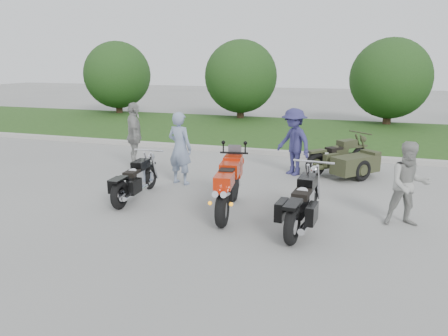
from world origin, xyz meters
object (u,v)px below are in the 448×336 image
(sportbike_red, at_px, (228,184))
(person_grey, at_px, (409,184))
(cruiser_sidecar, at_px, (347,161))
(person_denim, at_px, (294,142))
(person_back, at_px, (135,136))
(person_stripe, at_px, (180,148))
(cruiser_left, at_px, (134,182))
(cruiser_right, at_px, (303,205))

(sportbike_red, height_order, person_grey, person_grey)
(cruiser_sidecar, bearing_deg, person_denim, -130.72)
(person_back, bearing_deg, cruiser_sidecar, -112.45)
(cruiser_sidecar, height_order, person_stripe, person_stripe)
(person_denim, bearing_deg, person_stripe, -106.93)
(person_stripe, bearing_deg, sportbike_red, 148.52)
(cruiser_left, height_order, cruiser_right, cruiser_right)
(cruiser_right, relative_size, person_denim, 1.32)
(cruiser_right, distance_m, person_stripe, 3.98)
(person_back, bearing_deg, cruiser_left, 176.55)
(cruiser_sidecar, xyz_separation_m, person_stripe, (-3.95, -1.98, 0.49))
(person_stripe, distance_m, person_grey, 5.34)
(cruiser_right, xyz_separation_m, person_denim, (-0.80, 3.87, 0.43))
(person_denim, bearing_deg, sportbike_red, -63.45)
(person_stripe, height_order, person_grey, person_stripe)
(sportbike_red, relative_size, cruiser_sidecar, 1.05)
(person_back, bearing_deg, sportbike_red, -159.20)
(cruiser_right, distance_m, person_grey, 2.03)
(cruiser_sidecar, bearing_deg, person_back, -130.01)
(person_stripe, bearing_deg, cruiser_left, 85.62)
(cruiser_right, bearing_deg, cruiser_left, 175.30)
(cruiser_right, distance_m, cruiser_sidecar, 4.13)
(sportbike_red, relative_size, person_grey, 1.39)
(sportbike_red, xyz_separation_m, cruiser_left, (-2.27, 0.25, -0.21))
(cruiser_right, distance_m, person_denim, 3.98)
(cruiser_sidecar, xyz_separation_m, person_grey, (1.23, -3.28, 0.38))
(person_grey, xyz_separation_m, person_denim, (-2.63, 3.07, 0.10))
(sportbike_red, height_order, person_denim, person_denim)
(person_stripe, relative_size, person_denim, 1.01)
(sportbike_red, bearing_deg, cruiser_sidecar, 51.75)
(person_stripe, xyz_separation_m, person_denim, (2.54, 1.76, -0.01))
(sportbike_red, distance_m, cruiser_left, 2.29)
(cruiser_left, height_order, person_grey, person_grey)
(person_grey, bearing_deg, person_denim, 118.57)
(cruiser_sidecar, distance_m, person_back, 5.88)
(cruiser_left, bearing_deg, sportbike_red, -8.87)
(sportbike_red, distance_m, person_denim, 3.60)
(cruiser_right, bearing_deg, person_grey, 28.14)
(cruiser_sidecar, relative_size, person_back, 1.12)
(person_denim, relative_size, person_back, 0.95)
(person_grey, bearing_deg, person_stripe, 153.75)
(cruiser_left, distance_m, person_grey, 5.65)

